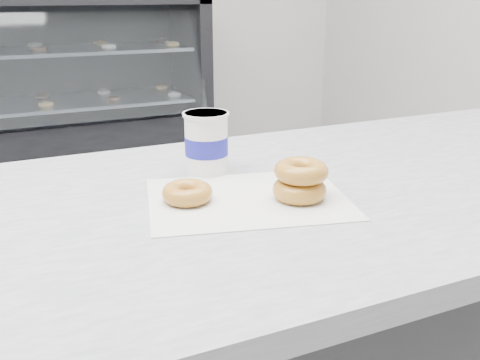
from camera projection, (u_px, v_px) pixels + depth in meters
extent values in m
cube|color=#BDBDC1|center=(48.00, 239.00, 0.82)|extent=(3.06, 0.76, 0.04)
cube|color=black|center=(17.00, 159.00, 3.35)|extent=(2.40, 0.70, 0.50)
cube|color=black|center=(1.00, 52.00, 3.42)|extent=(2.40, 0.06, 0.75)
cube|color=black|center=(189.00, 49.00, 3.59)|extent=(0.08, 0.70, 0.75)
cube|color=white|center=(4.00, 63.00, 2.88)|extent=(2.28, 0.16, 0.70)
cube|color=silver|center=(9.00, 107.00, 3.24)|extent=(2.20, 0.55, 0.02)
cube|color=silver|center=(1.00, 53.00, 3.14)|extent=(2.20, 0.55, 0.02)
cube|color=silver|center=(248.00, 198.00, 0.93)|extent=(0.39, 0.33, 0.00)
torus|color=#BB8333|center=(187.00, 193.00, 0.91)|extent=(0.10, 0.10, 0.03)
torus|color=#BB8333|center=(299.00, 190.00, 0.92)|extent=(0.09, 0.09, 0.03)
torus|color=#BB8333|center=(301.00, 171.00, 0.91)|extent=(0.10, 0.10, 0.03)
cylinder|color=white|center=(206.00, 143.00, 1.05)|extent=(0.09, 0.09, 0.12)
cylinder|color=white|center=(206.00, 114.00, 1.03)|extent=(0.09, 0.09, 0.01)
cylinder|color=#1C1C9A|center=(206.00, 145.00, 1.05)|extent=(0.09, 0.09, 0.04)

